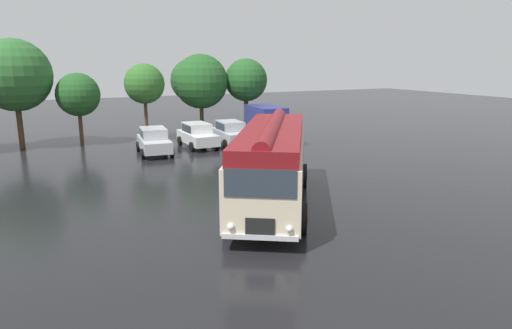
{
  "coord_description": "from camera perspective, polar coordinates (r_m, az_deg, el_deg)",
  "views": [
    {
      "loc": [
        -8.36,
        -15.96,
        5.87
      ],
      "look_at": [
        0.15,
        1.53,
        1.4
      ],
      "focal_mm": 32.0,
      "sensor_mm": 36.0,
      "label": 1
    }
  ],
  "objects": [
    {
      "name": "box_van",
      "position": [
        33.76,
        1.69,
        5.26
      ],
      "size": [
        2.61,
        5.88,
        2.5
      ],
      "color": "navy",
      "rests_on": "ground"
    },
    {
      "name": "car_near_left",
      "position": [
        29.75,
        -12.63,
        2.9
      ],
      "size": [
        2.27,
        4.35,
        1.66
      ],
      "color": "#B7BABF",
      "rests_on": "ground"
    },
    {
      "name": "car_mid_right",
      "position": [
        32.35,
        -3.2,
        3.99
      ],
      "size": [
        2.09,
        4.27,
        1.66
      ],
      "color": "#B7BABF",
      "rests_on": "ground"
    },
    {
      "name": "tree_centre",
      "position": [
        34.22,
        -21.47,
        8.07
      ],
      "size": [
        2.99,
        2.99,
        5.02
      ],
      "color": "#4C3823",
      "rests_on": "ground"
    },
    {
      "name": "car_mid_left",
      "position": [
        31.57,
        -7.33,
        3.68
      ],
      "size": [
        2.0,
        4.22,
        1.66
      ],
      "color": "silver",
      "rests_on": "ground"
    },
    {
      "name": "tree_left_of_centre",
      "position": [
        34.7,
        -28.09,
        9.69
      ],
      "size": [
        4.8,
        4.8,
        7.29
      ],
      "color": "#4C3823",
      "rests_on": "ground"
    },
    {
      "name": "tree_far_right",
      "position": [
        36.71,
        -7.27,
        10.29
      ],
      "size": [
        4.41,
        4.26,
        6.35
      ],
      "color": "#4C3823",
      "rests_on": "ground"
    },
    {
      "name": "ground_plane",
      "position": [
        18.95,
        1.61,
        -5.11
      ],
      "size": [
        120.0,
        120.0,
        0.0
      ],
      "primitive_type": "plane",
      "color": "black"
    },
    {
      "name": "tree_right_of_centre",
      "position": [
        34.76,
        -13.92,
        9.65
      ],
      "size": [
        2.93,
        2.93,
        5.64
      ],
      "color": "#4C3823",
      "rests_on": "ground"
    },
    {
      "name": "tree_extra_right",
      "position": [
        37.38,
        -1.18,
        10.51
      ],
      "size": [
        3.41,
        3.41,
        6.0
      ],
      "color": "#4C3823",
      "rests_on": "ground"
    },
    {
      "name": "vintage_bus",
      "position": [
        18.53,
        2.03,
        0.55
      ],
      "size": [
        7.43,
        9.84,
        3.49
      ],
      "color": "beige",
      "rests_on": "ground"
    }
  ]
}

